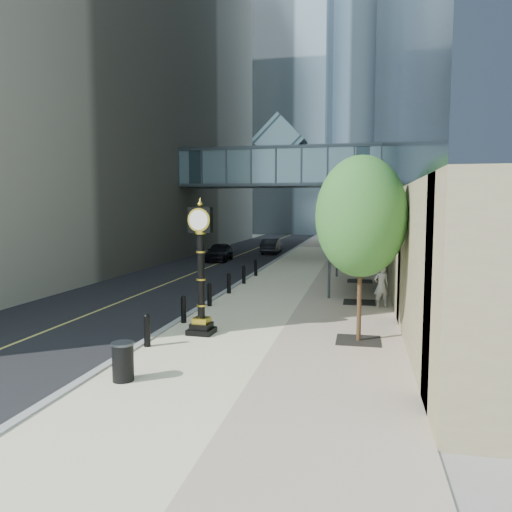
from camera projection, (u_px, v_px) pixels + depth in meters
The scene contains 17 objects.
ground at pixel (224, 364), 13.67m from camera, with size 320.00×320.00×0.00m, color gray.
road at pixel (261, 247), 54.06m from camera, with size 8.00×180.00×0.02m, color black.
sidewalk at pixel (335, 248), 52.42m from camera, with size 8.00×180.00×0.06m, color beige.
curb at pixel (298, 247), 53.24m from camera, with size 0.25×180.00×0.07m, color gray.
midrise_left at pixel (55, 12), 40.37m from camera, with size 20.00×58.00×40.00m, color #B0A98A.
distant_tower_a at pixel (261, 5), 85.75m from camera, with size 24.00×22.00×78.00m, color #9FB8C9.
distant_tower_b at pixel (393, 3), 99.92m from camera, with size 26.00×24.00×90.00m, color #9FB8C9.
distant_tower_c at pixel (326, 97), 128.57m from camera, with size 22.00×22.00×65.00m, color #9FB8C9.
skywalk at pixel (280, 165), 40.80m from camera, with size 17.00×4.20×5.80m.
entrance_canopy at pixel (359, 209), 26.18m from camera, with size 3.00×8.00×4.38m.
bollard_row at pixel (220, 289), 22.94m from camera, with size 0.20×16.20×0.90m.
street_trees at pixel (361, 216), 27.87m from camera, with size 2.84×28.70×5.84m.
street_clock at pixel (201, 277), 16.53m from camera, with size 0.88×0.88×4.41m.
trash_bin at pixel (123, 363), 12.16m from camera, with size 0.52×0.52×0.90m, color black.
pedestrian at pixel (381, 286), 21.05m from camera, with size 0.67×0.44×1.82m, color #A9A39B.
car_near at pixel (219, 252), 39.67m from camera, with size 1.69×4.20×1.43m, color black.
car_far at pixel (272, 246), 46.14m from camera, with size 1.45×4.15×1.37m, color black.
Camera 1 is at (3.61, -12.85, 4.30)m, focal length 35.00 mm.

